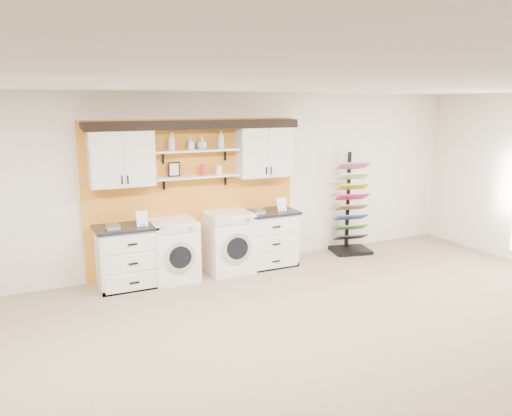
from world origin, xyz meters
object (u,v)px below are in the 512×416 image
washer (174,250)px  sample_rack (351,222)px  base_cabinet_left (129,256)px  base_cabinet_right (268,238)px  dryer (229,242)px

washer → sample_rack: size_ratio=0.51×
base_cabinet_left → base_cabinet_right: (2.26, -0.00, 0.00)m
base_cabinet_left → sample_rack: size_ratio=0.52×
base_cabinet_right → dryer: size_ratio=0.97×
dryer → sample_rack: 2.38m
base_cabinet_left → sample_rack: sample_rack is taller
washer → dryer: size_ratio=0.96×
sample_rack → dryer: bearing=-166.4°
washer → sample_rack: (3.28, 0.04, 0.10)m
sample_rack → base_cabinet_left: bearing=-166.8°
washer → sample_rack: bearing=0.7°
base_cabinet_right → washer: 1.59m
base_cabinet_right → dryer: dryer is taller
base_cabinet_left → washer: washer is taller
base_cabinet_right → washer: size_ratio=1.02×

